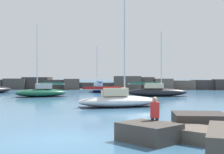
% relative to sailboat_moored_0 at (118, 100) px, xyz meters
% --- Properties ---
extents(ground_plane, '(600.00, 600.00, 0.00)m').
position_rel_sailboat_moored_0_xyz_m(ground_plane, '(-1.76, -13.01, -0.58)').
color(ground_plane, '#3D6B8E').
extents(open_sea_beyond, '(400.00, 116.00, 0.01)m').
position_rel_sailboat_moored_0_xyz_m(open_sea_beyond, '(-1.76, 95.20, -0.57)').
color(open_sea_beyond, '#2D5B7F').
rests_on(open_sea_beyond, ground).
extents(breakwater_jetty, '(70.11, 6.89, 2.57)m').
position_rel_sailboat_moored_0_xyz_m(breakwater_jetty, '(-0.21, 35.17, 0.41)').
color(breakwater_jetty, '#4C443D').
rests_on(breakwater_jetty, ground).
extents(foreground_rocks, '(15.56, 9.50, 1.19)m').
position_rel_sailboat_moored_0_xyz_m(foreground_rocks, '(2.79, -15.11, -0.10)').
color(foreground_rocks, '#423D38').
rests_on(foreground_rocks, ground).
extents(sailboat_moored_0, '(7.03, 4.21, 10.16)m').
position_rel_sailboat_moored_0_xyz_m(sailboat_moored_0, '(0.00, 0.00, 0.00)').
color(sailboat_moored_0, silver).
rests_on(sailboat_moored_0, ground).
extents(sailboat_moored_4, '(3.75, 5.76, 7.30)m').
position_rel_sailboat_moored_0_xyz_m(sailboat_moored_4, '(-4.48, 23.56, 0.01)').
color(sailboat_moored_4, navy).
rests_on(sailboat_moored_4, ground).
extents(sailboat_moored_6, '(7.79, 2.75, 8.05)m').
position_rel_sailboat_moored_0_xyz_m(sailboat_moored_6, '(4.01, 13.72, 0.04)').
color(sailboat_moored_6, black).
rests_on(sailboat_moored_6, ground).
extents(sailboat_moored_7, '(6.59, 4.84, 8.78)m').
position_rel_sailboat_moored_0_xyz_m(sailboat_moored_7, '(-10.02, 12.00, 0.02)').
color(sailboat_moored_7, '#195138').
rests_on(sailboat_moored_7, ground).
extents(person_on_rocks, '(0.36, 0.22, 1.66)m').
position_rel_sailboat_moored_0_xyz_m(person_on_rocks, '(2.17, -12.45, 0.35)').
color(person_on_rocks, '#282833').
rests_on(person_on_rocks, ground).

